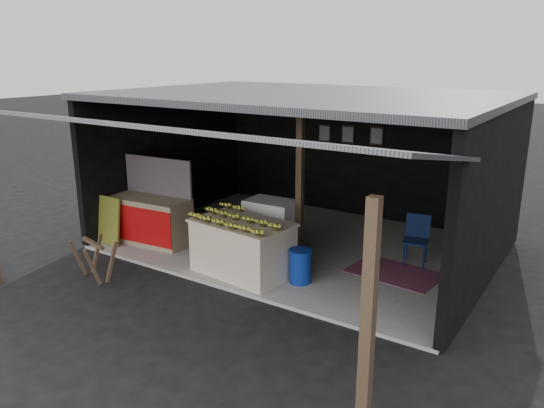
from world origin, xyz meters
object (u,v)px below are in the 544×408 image
Objects in this scene: neighbor_stall at (151,218)px; sawhorse at (94,256)px; banana_table at (243,247)px; white_crate at (271,227)px; plastic_chair at (417,235)px; water_barrel at (300,267)px.

neighbor_stall is 1.82m from sawhorse.
banana_table is 1.73× the size of white_crate.
sawhorse is at bearing -152.19° from plastic_chair.
neighbor_stall reaches higher than sawhorse.
banana_table is 2.50m from sawhorse.
water_barrel is 0.60× the size of plastic_chair.
white_crate is 1.48m from water_barrel.
plastic_chair is at bearing 19.45° from white_crate.
white_crate is 3.19m from sawhorse.
neighbor_stall is 5.14m from plastic_chair.
neighbor_stall is 2.29× the size of sawhorse.
water_barrel is (1.03, 0.20, -0.20)m from banana_table.
sawhorse is 1.36× the size of water_barrel.
banana_table is at bearing 50.53° from sawhorse.
plastic_chair is (4.33, 3.59, 0.16)m from sawhorse.
banana_table is at bearing -168.77° from water_barrel.
white_crate is at bearing 142.90° from water_barrel.
plastic_chair is (4.80, 1.84, 0.02)m from neighbor_stall.
plastic_chair is (2.33, 2.09, 0.06)m from banana_table.
sawhorse is 5.63m from plastic_chair.
water_barrel is (3.49, -0.05, -0.23)m from neighbor_stall.
sawhorse is (-1.86, -2.59, -0.14)m from white_crate.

